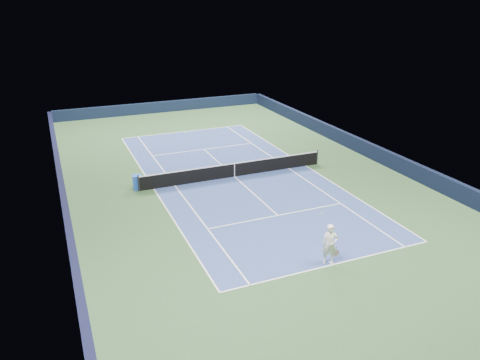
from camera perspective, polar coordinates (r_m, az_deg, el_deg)
name	(u,v)px	position (r m, az deg, el deg)	size (l,w,h in m)	color
ground	(234,177)	(31.39, -0.68, 0.41)	(40.00, 40.00, 0.00)	#2B4B29
wall_far	(162,107)	(49.39, -9.47, 8.78)	(22.00, 0.35, 1.10)	black
wall_right	(368,149)	(36.43, 15.33, 3.61)	(0.35, 40.00, 1.10)	black
wall_left	(63,194)	(29.21, -20.78, -1.61)	(0.35, 40.00, 1.10)	black
court_surface	(234,177)	(31.38, -0.68, 0.42)	(10.97, 23.77, 0.01)	navy
baseline_far	(184,132)	(42.07, -6.81, 5.89)	(10.97, 0.08, 0.00)	white
baseline_near	(333,265)	(21.96, 11.26, -10.09)	(10.97, 0.08, 0.00)	white
sideline_doubles_right	(306,166)	(33.69, 8.00, 1.74)	(0.08, 23.77, 0.00)	white
sideline_doubles_left	(154,189)	(29.91, -10.46, -1.07)	(0.08, 23.77, 0.00)	white
sideline_singles_right	(289,168)	(33.04, 5.95, 1.43)	(0.08, 23.77, 0.00)	white
sideline_singles_left	(175,186)	(30.19, -7.94, -0.68)	(0.08, 23.77, 0.00)	white
service_line_far	(204,149)	(37.05, -4.42, 3.76)	(8.23, 0.08, 0.00)	white
service_line_near	(278,215)	(26.06, 4.64, -4.32)	(8.23, 0.08, 0.00)	white
center_service_line	(234,177)	(31.38, -0.68, 0.43)	(0.08, 12.80, 0.00)	white
center_mark_far	(185,132)	(41.93, -6.76, 5.83)	(0.08, 0.30, 0.00)	white
center_mark_near	(331,263)	(22.06, 11.04, -9.91)	(0.08, 0.30, 0.00)	white
tennis_net	(234,170)	(31.20, -0.68, 1.27)	(12.90, 0.10, 1.07)	black
sponsor_cube	(138,182)	(29.94, -12.38, -0.26)	(0.63, 0.59, 0.93)	blue
tennis_player	(330,244)	(21.60, 10.92, -7.72)	(0.90, 1.38, 2.07)	white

